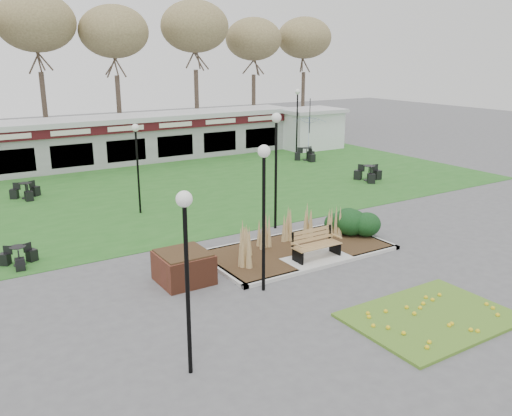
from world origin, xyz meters
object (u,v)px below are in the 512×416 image
park_bench (315,244)px  service_hut (310,128)px  brick_planter (184,267)px  lamp_post_near_right (264,186)px  food_pavilion (118,139)px  bistro_set_b (26,193)px  bistro_set_c (369,176)px  lamp_post_near_left (186,244)px  lamp_post_mid_left (137,149)px  lamp_post_mid_right (276,145)px  bistro_set_d (307,156)px  bistro_set_a (19,259)px  lamp_post_far_right (297,107)px  patio_umbrella (309,132)px

park_bench → service_hut: (13.50, 17.75, 0.86)m
brick_planter → service_hut: size_ratio=0.34×
lamp_post_near_right → food_pavilion: bearing=82.5°
lamp_post_near_right → bistro_set_b: lamp_post_near_right is taller
bistro_set_b → park_bench: bearing=-64.1°
park_bench → bistro_set_c: size_ratio=1.09×
lamp_post_near_left → lamp_post_mid_left: (3.44, 12.11, -0.15)m
lamp_post_mid_left → bistro_set_b: (-3.68, 5.20, -2.53)m
park_bench → food_pavilion: 19.73m
bistro_set_c → service_hut: bearing=69.4°
lamp_post_near_left → lamp_post_mid_right: 10.28m
service_hut → bistro_set_d: (-3.09, -3.70, -1.16)m
bistro_set_a → bistro_set_b: 8.99m
lamp_post_near_left → lamp_post_mid_left: size_ratio=1.05×
lamp_post_mid_left → bistro_set_c: lamp_post_mid_left is taller
bistro_set_b → bistro_set_c: bistro_set_c is taller
lamp_post_mid_left → park_bench: bearing=-70.8°
bistro_set_a → brick_planter: bearing=-45.2°
bistro_set_a → bistro_set_c: bistro_set_c is taller
lamp_post_far_right → lamp_post_mid_right: bearing=-129.3°
lamp_post_far_right → patio_umbrella: bearing=-99.4°
service_hut → bistro_set_d: size_ratio=2.91×
bistro_set_a → bistro_set_d: bearing=26.3°
brick_planter → lamp_post_near_left: (-1.95, -4.50, 2.47)m
food_pavilion → lamp_post_near_left: bearing=-105.1°
bistro_set_a → lamp_post_near_right: bearing=-45.7°
lamp_post_mid_right → bistro_set_b: (-7.44, 9.98, -3.01)m
lamp_post_mid_right → brick_planter: bearing=-151.7°
lamp_post_near_left → lamp_post_near_right: 4.53m
lamp_post_mid_left → bistro_set_a: (-5.47, -3.61, -2.56)m
bistro_set_b → lamp_post_near_right: bearing=-75.1°
food_pavilion → service_hut: food_pavilion is taller
service_hut → lamp_post_mid_left: 18.95m
food_pavilion → bistro_set_a: food_pavilion is taller
bistro_set_b → bistro_set_c: 17.34m
food_pavilion → patio_umbrella: size_ratio=8.90×
lamp_post_mid_right → lamp_post_near_right: bearing=-127.6°
brick_planter → lamp_post_mid_left: lamp_post_mid_left is taller
park_bench → lamp_post_far_right: lamp_post_far_right is taller
lamp_post_far_right → bistro_set_c: 9.22m
brick_planter → lamp_post_near_left: lamp_post_near_left is taller
lamp_post_near_left → lamp_post_near_right: lamp_post_near_right is taller
lamp_post_near_right → lamp_post_mid_left: lamp_post_near_right is taller
lamp_post_near_right → lamp_post_mid_left: bearing=91.2°
brick_planter → lamp_post_far_right: 22.20m
service_hut → lamp_post_mid_left: bearing=-150.2°
lamp_post_far_right → lamp_post_mid_left: bearing=-150.8°
park_bench → bistro_set_d: size_ratio=1.13×
lamp_post_mid_left → food_pavilion: bearing=75.6°
bistro_set_b → patio_umbrella: (17.54, 0.97, 1.48)m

